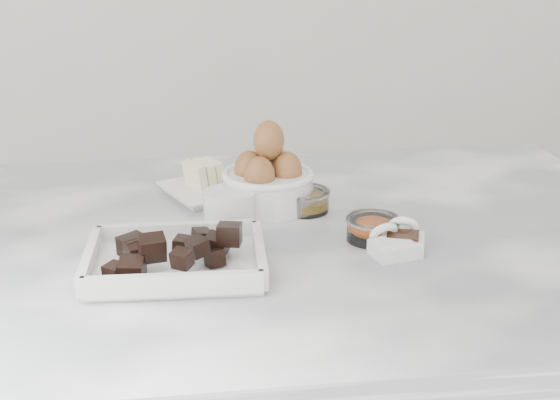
# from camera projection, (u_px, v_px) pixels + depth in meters

# --- Properties ---
(marble_slab) EXTENTS (1.20, 0.80, 0.04)m
(marble_slab) POSITION_uv_depth(u_px,v_px,m) (269.00, 245.00, 1.16)
(marble_slab) COLOR white
(marble_slab) RESTS_ON cabinet
(chocolate_dish) EXTENTS (0.24, 0.19, 0.06)m
(chocolate_dish) POSITION_uv_depth(u_px,v_px,m) (175.00, 253.00, 1.03)
(chocolate_dish) COLOR white
(chocolate_dish) RESTS_ON marble_slab
(butter_plate) EXTENTS (0.19, 0.19, 0.06)m
(butter_plate) POSITION_uv_depth(u_px,v_px,m) (210.00, 183.00, 1.31)
(butter_plate) COLOR white
(butter_plate) RESTS_ON marble_slab
(sugar_ramekin) EXTENTS (0.08, 0.08, 0.05)m
(sugar_ramekin) POSITION_uv_depth(u_px,v_px,m) (229.00, 205.00, 1.19)
(sugar_ramekin) COLOR white
(sugar_ramekin) RESTS_ON marble_slab
(egg_bowl) EXTENTS (0.15, 0.15, 0.14)m
(egg_bowl) POSITION_uv_depth(u_px,v_px,m) (268.00, 179.00, 1.25)
(egg_bowl) COLOR white
(egg_bowl) RESTS_ON marble_slab
(honey_bowl) EXTENTS (0.08, 0.08, 0.04)m
(honey_bowl) POSITION_uv_depth(u_px,v_px,m) (305.00, 200.00, 1.24)
(honey_bowl) COLOR white
(honey_bowl) RESTS_ON marble_slab
(zest_bowl) EXTENTS (0.08, 0.08, 0.04)m
(zest_bowl) POSITION_uv_depth(u_px,v_px,m) (373.00, 227.00, 1.13)
(zest_bowl) COLOR white
(zest_bowl) RESTS_ON marble_slab
(vanilla_spoon) EXTENTS (0.07, 0.09, 0.05)m
(vanilla_spoon) POSITION_uv_depth(u_px,v_px,m) (403.00, 239.00, 1.10)
(vanilla_spoon) COLOR white
(vanilla_spoon) RESTS_ON marble_slab
(salt_spoon) EXTENTS (0.07, 0.08, 0.04)m
(salt_spoon) POSITION_uv_depth(u_px,v_px,m) (391.00, 245.00, 1.08)
(salt_spoon) COLOR white
(salt_spoon) RESTS_ON marble_slab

